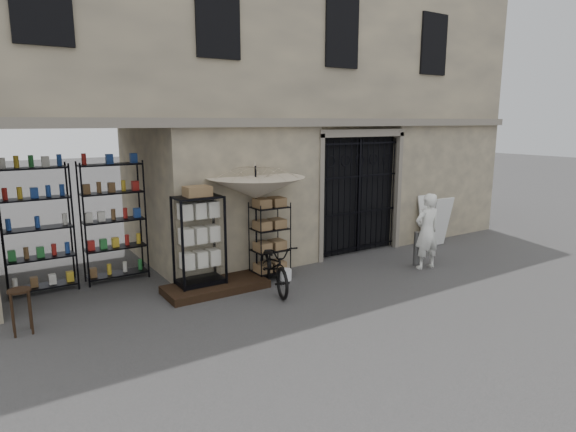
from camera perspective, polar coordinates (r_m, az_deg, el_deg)
ground at (r=9.70m, az=8.59°, el=-8.70°), size 80.00×80.00×0.00m
main_building at (r=12.46m, az=-3.57°, el=16.79°), size 14.00×4.00×9.00m
shop_recess at (r=9.88m, az=-23.03°, el=-0.09°), size 3.00×1.70×3.00m
shop_shelving at (r=10.41m, az=-23.69°, el=-1.01°), size 2.70×0.50×2.50m
iron_gate at (r=12.13m, az=7.89°, el=2.64°), size 2.50×0.21×3.00m
step_platform at (r=9.67m, az=-8.56°, el=-8.29°), size 2.00×0.90×0.15m
display_cabinet at (r=9.45m, az=-10.45°, el=-3.41°), size 0.90×0.60×1.88m
wire_rack at (r=10.11m, az=-2.17°, el=-3.03°), size 0.81×0.66×1.63m
market_umbrella at (r=9.80m, az=-3.85°, el=4.05°), size 2.23×2.26×2.87m
white_bucket at (r=10.16m, az=-0.27°, el=-6.96°), size 0.30×0.30×0.23m
bicycle at (r=9.69m, az=-1.68°, el=-8.61°), size 0.86×1.09×1.83m
wooden_stool at (r=8.70m, az=-29.07°, el=-9.75°), size 0.36×0.36×0.72m
steel_bollard at (r=11.44m, az=15.02°, el=-3.79°), size 0.16×0.16×0.80m
shopkeeper at (r=11.41m, az=15.90°, el=-5.95°), size 0.86×1.79×0.41m
easel_sign at (r=13.39m, az=16.97°, el=-0.53°), size 0.66×0.75×1.30m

